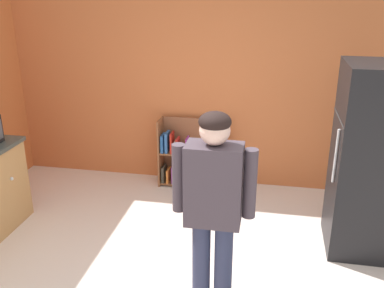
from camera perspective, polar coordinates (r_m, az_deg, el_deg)
name	(u,v)px	position (r m, az deg, el deg)	size (l,w,h in m)	color
back_wall	(219,77)	(5.22, 3.60, 8.82)	(5.20, 0.06, 2.70)	#CE6D3C
refrigerator	(374,161)	(4.24, 22.99, -2.12)	(0.73, 0.68, 1.78)	black
bookshelf	(187,156)	(5.39, -0.62, -1.61)	(0.80, 0.28, 0.85)	brown
standing_person	(213,204)	(2.96, 2.85, -8.00)	(0.57, 0.22, 1.65)	#303554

